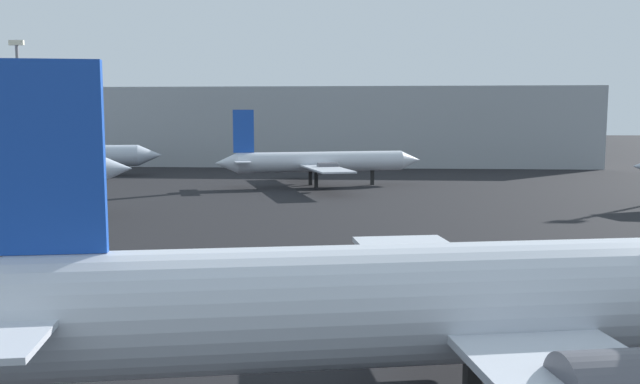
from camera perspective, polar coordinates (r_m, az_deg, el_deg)
name	(u,v)px	position (r m, az deg, el deg)	size (l,w,h in m)	color
airplane_at_gate	(538,300)	(19.56, 18.47, -8.88)	(36.00, 24.53, 9.84)	silver
airplane_far_left	(319,162)	(79.48, -0.12, 2.66)	(25.15, 23.85, 9.24)	silver
airplane_far_right	(52,157)	(99.91, -22.27, 2.87)	(29.36, 23.84, 8.34)	#B2BCCC
light_mast_left	(19,97)	(116.26, -24.70, 7.50)	(2.40, 0.50, 20.50)	slate
terminal_building	(317,126)	(121.63, -0.25, 5.75)	(94.54, 27.36, 13.37)	#999EA3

